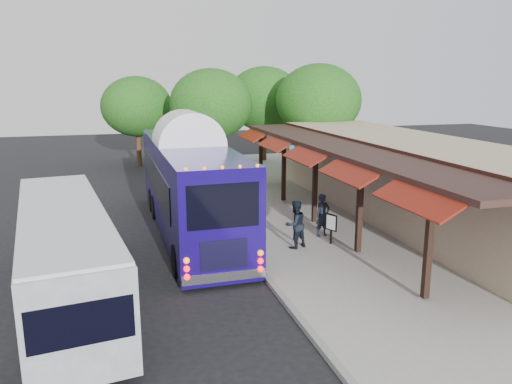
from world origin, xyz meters
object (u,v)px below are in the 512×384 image
object	(u,v)px
coach_bus	(189,182)
ped_d	(252,196)
ped_c	(219,177)
sign_board	(331,224)
ped_b	(295,224)
city_bus	(65,251)
ped_a	(323,215)

from	to	relation	value
coach_bus	ped_d	world-z (taller)	coach_bus
ped_c	sign_board	size ratio (longest dim) A/B	1.40
ped_b	sign_board	bearing A→B (deg)	162.16
ped_b	ped_d	xyz separation A→B (m)	(-0.17, 5.18, -0.12)
ped_b	ped_c	bearing A→B (deg)	-104.68
city_bus	ped_c	xyz separation A→B (m)	(6.96, 11.97, -0.55)
coach_bus	ped_d	bearing A→B (deg)	27.89
coach_bus	sign_board	distance (m)	6.00
ped_c	ped_d	xyz separation A→B (m)	(0.57, -4.68, -0.04)
coach_bus	ped_c	size ratio (longest dim) A/B	7.71
ped_a	ped_b	size ratio (longest dim) A/B	0.96
city_bus	sign_board	distance (m)	9.40
city_bus	sign_board	size ratio (longest dim) A/B	8.98
coach_bus	ped_a	xyz separation A→B (m)	(4.82, -2.49, -1.13)
coach_bus	ped_c	world-z (taller)	coach_bus
coach_bus	sign_board	world-z (taller)	coach_bus
city_bus	ped_b	bearing A→B (deg)	7.62
coach_bus	sign_board	size ratio (longest dim) A/B	10.80
ped_b	ped_c	xyz separation A→B (m)	(-0.73, 9.86, -0.08)
coach_bus	ped_b	size ratio (longest dim) A/B	7.01
sign_board	city_bus	bearing A→B (deg)	171.45
ped_a	ped_b	distance (m)	1.80
coach_bus	ped_b	world-z (taller)	coach_bus
city_bus	sign_board	world-z (taller)	city_bus
ped_b	sign_board	world-z (taller)	ped_b
city_bus	ped_a	world-z (taller)	city_bus
ped_d	ped_b	bearing A→B (deg)	116.72
ped_b	ped_c	world-z (taller)	ped_b
city_bus	ped_c	size ratio (longest dim) A/B	6.42
coach_bus	ped_b	bearing A→B (deg)	-46.94
ped_a	ped_d	bearing A→B (deg)	100.17
coach_bus	sign_board	bearing A→B (deg)	-36.47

